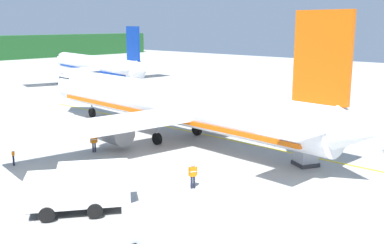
# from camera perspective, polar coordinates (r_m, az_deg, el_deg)

# --- Properties ---
(airliner_foreground) EXTENTS (34.63, 41.73, 11.90)m
(airliner_foreground) POSITION_cam_1_polar(r_m,az_deg,el_deg) (44.42, -2.61, 2.25)
(airliner_foreground) COLOR white
(airliner_foreground) RESTS_ON ground
(airliner_mid_apron) EXTENTS (30.59, 36.84, 10.55)m
(airliner_mid_apron) POSITION_cam_1_polar(r_m,az_deg,el_deg) (92.66, -11.68, 6.89)
(airliner_mid_apron) COLOR white
(airliner_mid_apron) RESTS_ON ground
(service_truck_baggage) EXTENTS (2.79, 6.11, 2.46)m
(service_truck_baggage) POSITION_cam_1_polar(r_m,az_deg,el_deg) (21.50, -1.58, -14.22)
(service_truck_baggage) COLOR silver
(service_truck_baggage) RESTS_ON ground
(service_truck_pushback) EXTENTS (6.06, 5.25, 2.87)m
(service_truck_pushback) POSITION_cam_1_polar(r_m,az_deg,el_deg) (28.05, -13.66, -7.81)
(service_truck_pushback) COLOR white
(service_truck_pushback) RESTS_ON ground
(cargo_container_near) EXTENTS (2.20, 2.20, 1.90)m
(cargo_container_near) POSITION_cam_1_polar(r_m,az_deg,el_deg) (37.33, 13.87, -3.92)
(cargo_container_near) COLOR #333338
(cargo_container_near) RESTS_ON ground
(crew_marshaller) EXTENTS (0.39, 0.58, 1.73)m
(crew_marshaller) POSITION_cam_1_polar(r_m,az_deg,el_deg) (38.86, -21.28, -3.58)
(crew_marshaller) COLOR #191E33
(crew_marshaller) RESTS_ON ground
(crew_loader_left) EXTENTS (0.56, 0.42, 1.74)m
(crew_loader_left) POSITION_cam_1_polar(r_m,az_deg,el_deg) (31.27, 0.11, -6.43)
(crew_loader_left) COLOR #191E33
(crew_loader_left) RESTS_ON ground
(crew_loader_right) EXTENTS (0.53, 0.45, 1.64)m
(crew_loader_right) POSITION_cam_1_polar(r_m,az_deg,el_deg) (40.85, -12.05, -2.36)
(crew_loader_right) COLOR #191E33
(crew_loader_right) RESTS_ON ground
(apron_guide_line) EXTENTS (0.30, 60.00, 0.01)m
(apron_guide_line) POSITION_cam_1_polar(r_m,az_deg,el_deg) (44.66, 4.47, -2.16)
(apron_guide_line) COLOR yellow
(apron_guide_line) RESTS_ON ground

